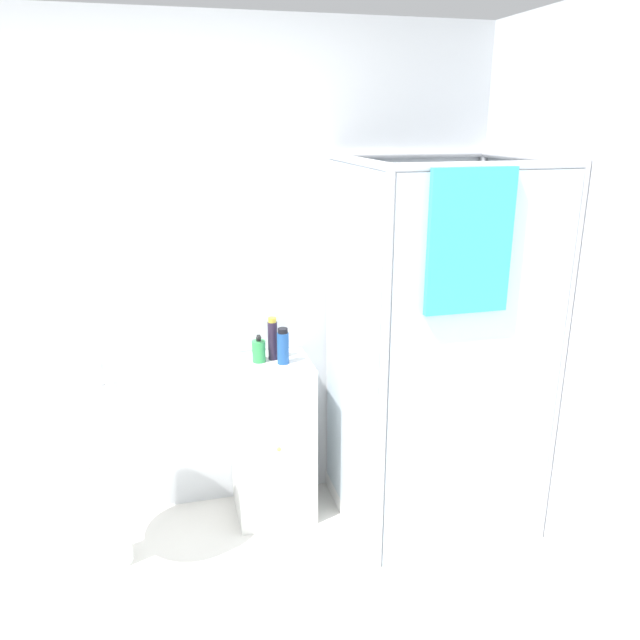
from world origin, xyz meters
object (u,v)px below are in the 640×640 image
object	(u,v)px
soap_dispenser	(259,351)
shampoo_bottle_tall_black	(273,339)
sink	(104,440)
shampoo_bottle_blue	(283,347)

from	to	relation	value
soap_dispenser	shampoo_bottle_tall_black	bearing A→B (deg)	12.62
sink	shampoo_bottle_tall_black	bearing A→B (deg)	17.15
sink	shampoo_bottle_blue	world-z (taller)	shampoo_bottle_blue
sink	soap_dispenser	xyz separation A→B (m)	(0.75, 0.24, 0.27)
soap_dispenser	shampoo_bottle_blue	bearing A→B (deg)	-25.79
soap_dispenser	shampoo_bottle_blue	distance (m)	0.13
soap_dispenser	shampoo_bottle_tall_black	size ratio (longest dim) A/B	0.64
sink	soap_dispenser	bearing A→B (deg)	17.59
sink	soap_dispenser	size ratio (longest dim) A/B	6.82
sink	shampoo_bottle_tall_black	world-z (taller)	shampoo_bottle_tall_black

